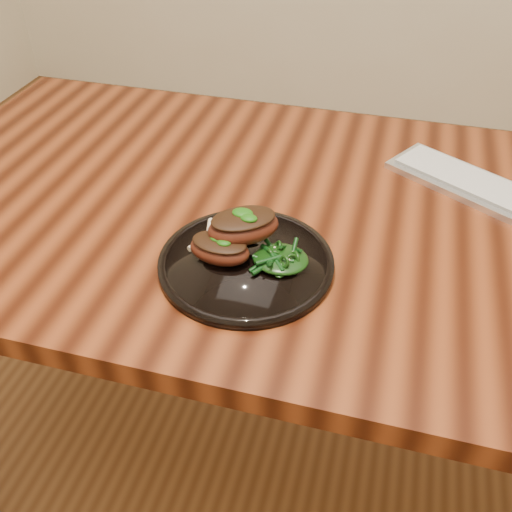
{
  "coord_description": "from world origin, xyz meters",
  "views": [
    {
      "loc": [
        0.09,
        -0.81,
        1.32
      ],
      "look_at": [
        -0.08,
        -0.18,
        0.78
      ],
      "focal_mm": 40.0,
      "sensor_mm": 36.0,
      "label": 1
    }
  ],
  "objects_px": {
    "desk": "(325,250)",
    "lamb_chop_front": "(219,248)",
    "plate": "(246,263)",
    "keyboard": "(488,191)",
    "greens_heap": "(281,256)"
  },
  "relations": [
    {
      "from": "desk",
      "to": "lamb_chop_front",
      "type": "xyz_separation_m",
      "value": [
        -0.14,
        -0.18,
        0.12
      ]
    },
    {
      "from": "plate",
      "to": "keyboard",
      "type": "relative_size",
      "value": 0.71
    },
    {
      "from": "lamb_chop_front",
      "to": "greens_heap",
      "type": "bearing_deg",
      "value": 8.75
    },
    {
      "from": "plate",
      "to": "keyboard",
      "type": "height_order",
      "value": "keyboard"
    },
    {
      "from": "lamb_chop_front",
      "to": "plate",
      "type": "bearing_deg",
      "value": 13.47
    },
    {
      "from": "desk",
      "to": "keyboard",
      "type": "height_order",
      "value": "keyboard"
    },
    {
      "from": "desk",
      "to": "lamb_chop_front",
      "type": "relative_size",
      "value": 15.52
    },
    {
      "from": "desk",
      "to": "keyboard",
      "type": "relative_size",
      "value": 4.25
    },
    {
      "from": "plate",
      "to": "keyboard",
      "type": "xyz_separation_m",
      "value": [
        0.36,
        0.31,
        -0.0
      ]
    },
    {
      "from": "greens_heap",
      "to": "lamb_chop_front",
      "type": "bearing_deg",
      "value": -171.25
    },
    {
      "from": "plate",
      "to": "lamb_chop_front",
      "type": "bearing_deg",
      "value": -166.53
    },
    {
      "from": "plate",
      "to": "lamb_chop_front",
      "type": "height_order",
      "value": "lamb_chop_front"
    },
    {
      "from": "desk",
      "to": "lamb_chop_front",
      "type": "height_order",
      "value": "lamb_chop_front"
    },
    {
      "from": "desk",
      "to": "keyboard",
      "type": "xyz_separation_m",
      "value": [
        0.27,
        0.13,
        0.09
      ]
    },
    {
      "from": "desk",
      "to": "keyboard",
      "type": "bearing_deg",
      "value": 26.38
    }
  ]
}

